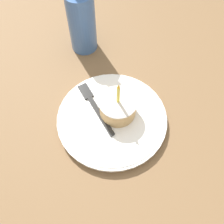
{
  "coord_description": "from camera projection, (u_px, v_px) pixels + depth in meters",
  "views": [
    {
      "loc": [
        0.32,
        0.03,
        0.56
      ],
      "look_at": [
        0.01,
        0.03,
        0.04
      ],
      "focal_mm": 42.0,
      "sensor_mm": 36.0,
      "label": 1
    }
  ],
  "objects": [
    {
      "name": "ground_plane",
      "position": [
        102.0,
        120.0,
        0.66
      ],
      "size": [
        2.4,
        2.4,
        0.04
      ],
      "color": "brown",
      "rests_on": "ground"
    },
    {
      "name": "plate",
      "position": [
        112.0,
        119.0,
        0.63
      ],
      "size": [
        0.26,
        0.26,
        0.02
      ],
      "color": "white",
      "rests_on": "ground_plane"
    },
    {
      "name": "fork",
      "position": [
        94.0,
        105.0,
        0.64
      ],
      "size": [
        0.15,
        0.1,
        0.0
      ],
      "color": "#262626",
      "rests_on": "plate"
    },
    {
      "name": "cake_slice",
      "position": [
        118.0,
        106.0,
        0.61
      ],
      "size": [
        0.09,
        0.09,
        0.11
      ],
      "color": "tan",
      "rests_on": "plate"
    },
    {
      "name": "bottle",
      "position": [
        82.0,
        20.0,
        0.68
      ],
      "size": [
        0.07,
        0.07,
        0.23
      ],
      "color": "#3F66A5",
      "rests_on": "ground_plane"
    }
  ]
}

